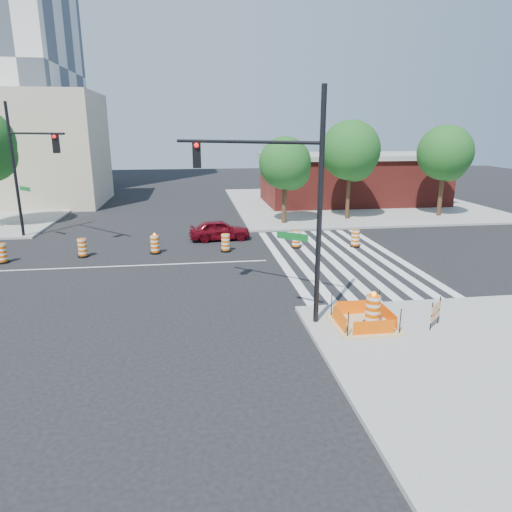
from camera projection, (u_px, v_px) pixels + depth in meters
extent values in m
plane|color=black|center=(131.00, 266.00, 23.38)|extent=(120.00, 120.00, 0.00)
cube|color=gray|center=(351.00, 203.00, 42.95)|extent=(22.00, 22.00, 0.15)
cube|color=silver|center=(281.00, 260.00, 24.42)|extent=(0.45, 13.50, 0.01)
cube|color=silver|center=(297.00, 259.00, 24.55)|extent=(0.45, 13.50, 0.01)
cube|color=silver|center=(313.00, 259.00, 24.67)|extent=(0.45, 13.50, 0.01)
cube|color=silver|center=(329.00, 258.00, 24.79)|extent=(0.45, 13.50, 0.01)
cube|color=silver|center=(345.00, 257.00, 24.91)|extent=(0.45, 13.50, 0.01)
cube|color=silver|center=(361.00, 257.00, 25.03)|extent=(0.45, 13.50, 0.01)
cube|color=silver|center=(377.00, 256.00, 25.15)|extent=(0.45, 13.50, 0.01)
cube|color=silver|center=(392.00, 255.00, 25.27)|extent=(0.45, 13.50, 0.01)
cube|color=silver|center=(131.00, 266.00, 23.38)|extent=(14.00, 0.12, 0.01)
cube|color=tan|center=(364.00, 324.00, 15.95)|extent=(2.20, 2.20, 0.05)
cube|color=#FF5E05|center=(374.00, 328.00, 15.03)|extent=(1.44, 0.02, 0.55)
cube|color=#FF5E05|center=(355.00, 308.00, 16.75)|extent=(1.44, 0.02, 0.55)
cube|color=#FF5E05|center=(339.00, 319.00, 15.77)|extent=(0.02, 1.44, 0.55)
cube|color=#FF5E05|center=(389.00, 316.00, 16.01)|extent=(0.02, 1.44, 0.55)
cylinder|color=black|center=(348.00, 325.00, 14.86)|extent=(0.04, 0.04, 0.90)
cylinder|color=black|center=(400.00, 322.00, 15.10)|extent=(0.04, 0.04, 0.90)
cylinder|color=black|center=(332.00, 305.00, 16.58)|extent=(0.04, 0.04, 0.90)
cylinder|color=black|center=(379.00, 302.00, 16.82)|extent=(0.04, 0.04, 0.90)
cube|color=maroon|center=(352.00, 181.00, 42.41)|extent=(16.00, 8.00, 4.20)
cube|color=gray|center=(353.00, 156.00, 41.79)|extent=(16.50, 8.50, 0.40)
cube|color=#C0B393|center=(21.00, 149.00, 41.42)|extent=(14.00, 10.00, 10.00)
imported|color=#5C0711|center=(220.00, 230.00, 28.72)|extent=(3.91, 1.84, 1.29)
cylinder|color=black|center=(320.00, 211.00, 15.18)|extent=(0.18, 0.18, 7.97)
cylinder|color=black|center=(243.00, 142.00, 16.07)|extent=(4.74, 3.83, 0.12)
cube|color=black|center=(197.00, 155.00, 17.23)|extent=(0.32, 0.28, 1.00)
sphere|color=#FF0C0C|center=(196.00, 145.00, 16.96)|extent=(0.18, 0.18, 0.18)
cube|color=#0C591E|center=(292.00, 236.00, 15.94)|extent=(0.96, 0.78, 0.25)
cylinder|color=black|center=(15.00, 171.00, 28.29)|extent=(0.19, 0.19, 8.23)
cylinder|color=black|center=(35.00, 133.00, 25.85)|extent=(4.38, 4.53, 0.12)
cube|color=black|center=(56.00, 143.00, 24.71)|extent=(0.33, 0.29, 1.03)
sphere|color=#FF0C0C|center=(54.00, 137.00, 24.44)|extent=(0.19, 0.19, 0.19)
cube|color=#0C591E|center=(25.00, 189.00, 27.95)|extent=(0.89, 0.92, 0.26)
cylinder|color=black|center=(372.00, 323.00, 15.93)|extent=(0.63, 0.63, 0.11)
cylinder|color=#DC5A04|center=(373.00, 309.00, 15.79)|extent=(0.51, 0.51, 1.00)
sphere|color=#FF990C|center=(374.00, 294.00, 15.63)|extent=(0.17, 0.17, 0.17)
cube|color=#DC5A04|center=(436.00, 308.00, 15.62)|extent=(0.66, 0.60, 0.28)
cube|color=#DC5A04|center=(435.00, 316.00, 15.70)|extent=(0.66, 0.60, 0.22)
cylinder|color=black|center=(431.00, 316.00, 15.39)|extent=(0.04, 0.04, 1.00)
cylinder|color=black|center=(439.00, 310.00, 15.95)|extent=(0.04, 0.04, 1.00)
cylinder|color=#382314|center=(284.00, 198.00, 32.99)|extent=(0.35, 0.35, 3.95)
sphere|color=#154C1A|center=(285.00, 163.00, 32.33)|extent=(3.71, 3.71, 3.71)
sphere|color=#154C1A|center=(291.00, 171.00, 32.87)|extent=(2.72, 2.72, 2.72)
sphere|color=#154C1A|center=(279.00, 169.00, 32.16)|extent=(2.47, 2.47, 2.47)
cylinder|color=#382314|center=(348.00, 190.00, 34.48)|extent=(0.29, 0.29, 4.69)
sphere|color=#154C1A|center=(350.00, 150.00, 33.69)|extent=(4.39, 4.39, 4.39)
sphere|color=#154C1A|center=(355.00, 160.00, 34.21)|extent=(3.22, 3.22, 3.22)
sphere|color=#154C1A|center=(346.00, 156.00, 33.59)|extent=(2.93, 2.93, 2.93)
cylinder|color=#382314|center=(441.00, 189.00, 35.74)|extent=(0.33, 0.33, 4.47)
sphere|color=#154C1A|center=(445.00, 153.00, 34.99)|extent=(4.19, 4.19, 4.19)
sphere|color=#154C1A|center=(448.00, 162.00, 35.54)|extent=(3.07, 3.07, 3.07)
sphere|color=#154C1A|center=(441.00, 158.00, 34.85)|extent=(2.79, 2.79, 2.79)
cylinder|color=black|center=(3.00, 262.00, 23.88)|extent=(0.60, 0.60, 0.10)
cylinder|color=#DC5A04|center=(2.00, 253.00, 23.74)|extent=(0.48, 0.48, 0.95)
cylinder|color=black|center=(83.00, 256.00, 25.00)|extent=(0.60, 0.60, 0.10)
cylinder|color=#DC5A04|center=(82.00, 247.00, 24.86)|extent=(0.48, 0.48, 0.95)
cylinder|color=black|center=(155.00, 253.00, 25.70)|extent=(0.60, 0.60, 0.10)
cylinder|color=#DC5A04|center=(155.00, 244.00, 25.56)|extent=(0.48, 0.48, 0.95)
sphere|color=#FF990C|center=(154.00, 234.00, 25.42)|extent=(0.16, 0.16, 0.16)
cylinder|color=black|center=(226.00, 251.00, 26.10)|extent=(0.60, 0.60, 0.10)
cylinder|color=#DC5A04|center=(226.00, 242.00, 25.96)|extent=(0.48, 0.48, 0.95)
cylinder|color=black|center=(296.00, 247.00, 26.96)|extent=(0.60, 0.60, 0.10)
cylinder|color=#DC5A04|center=(296.00, 239.00, 26.82)|extent=(0.48, 0.48, 0.95)
cylinder|color=black|center=(355.00, 246.00, 27.16)|extent=(0.60, 0.60, 0.10)
cylinder|color=#DC5A04|center=(355.00, 238.00, 27.03)|extent=(0.48, 0.48, 0.95)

